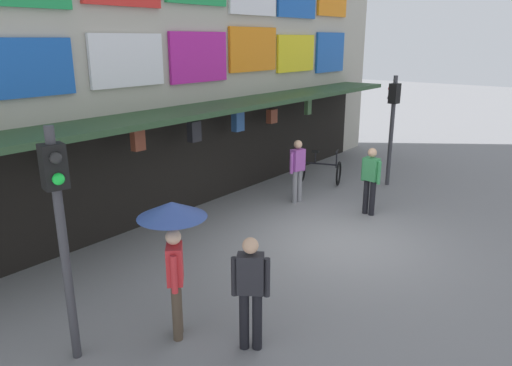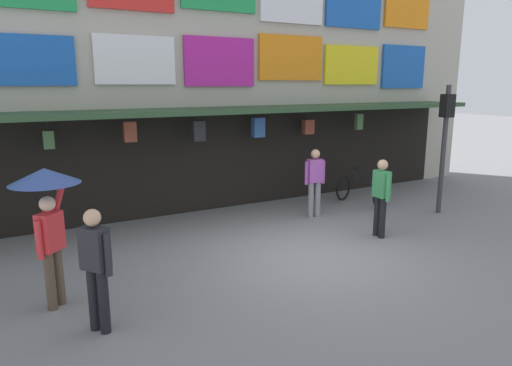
{
  "view_description": "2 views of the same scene",
  "coord_description": "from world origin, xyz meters",
  "px_view_note": "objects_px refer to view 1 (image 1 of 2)",
  "views": [
    {
      "loc": [
        -8.53,
        -4.55,
        4.18
      ],
      "look_at": [
        -1.34,
        1.13,
        1.41
      ],
      "focal_mm": 33.54,
      "sensor_mm": 36.0,
      "label": 1
    },
    {
      "loc": [
        -4.92,
        -6.77,
        3.22
      ],
      "look_at": [
        -0.53,
        1.16,
        1.26
      ],
      "focal_mm": 32.14,
      "sensor_mm": 36.0,
      "label": 2
    }
  ],
  "objects_px": {
    "pedestrian_in_blue": "(297,168)",
    "pedestrian_with_umbrella": "(173,232)",
    "traffic_light_near": "(59,210)",
    "pedestrian_in_purple": "(371,178)",
    "pedestrian_in_red": "(251,288)",
    "bicycle_parked": "(320,171)",
    "traffic_light_far": "(393,113)"
  },
  "relations": [
    {
      "from": "traffic_light_far",
      "to": "bicycle_parked",
      "type": "relative_size",
      "value": 2.4
    },
    {
      "from": "pedestrian_with_umbrella",
      "to": "pedestrian_in_red",
      "type": "xyz_separation_m",
      "value": [
        0.43,
        -1.02,
        -0.69
      ]
    },
    {
      "from": "traffic_light_near",
      "to": "pedestrian_with_umbrella",
      "type": "xyz_separation_m",
      "value": [
        1.19,
        -0.73,
        -0.5
      ]
    },
    {
      "from": "pedestrian_in_red",
      "to": "pedestrian_with_umbrella",
      "type": "bearing_deg",
      "value": 113.04
    },
    {
      "from": "bicycle_parked",
      "to": "pedestrian_in_purple",
      "type": "height_order",
      "value": "pedestrian_in_purple"
    },
    {
      "from": "bicycle_parked",
      "to": "pedestrian_in_purple",
      "type": "bearing_deg",
      "value": -123.69
    },
    {
      "from": "pedestrian_with_umbrella",
      "to": "pedestrian_in_purple",
      "type": "relative_size",
      "value": 1.24
    },
    {
      "from": "traffic_light_far",
      "to": "bicycle_parked",
      "type": "distance_m",
      "value": 2.65
    },
    {
      "from": "traffic_light_near",
      "to": "pedestrian_in_blue",
      "type": "bearing_deg",
      "value": 9.75
    },
    {
      "from": "traffic_light_near",
      "to": "bicycle_parked",
      "type": "distance_m",
      "value": 9.47
    },
    {
      "from": "traffic_light_far",
      "to": "pedestrian_with_umbrella",
      "type": "height_order",
      "value": "traffic_light_far"
    },
    {
      "from": "pedestrian_in_purple",
      "to": "pedestrian_in_red",
      "type": "xyz_separation_m",
      "value": [
        -6.0,
        -1.09,
        0.0
      ]
    },
    {
      "from": "traffic_light_far",
      "to": "pedestrian_in_red",
      "type": "distance_m",
      "value": 8.93
    },
    {
      "from": "traffic_light_far",
      "to": "pedestrian_in_red",
      "type": "relative_size",
      "value": 1.9
    },
    {
      "from": "traffic_light_near",
      "to": "traffic_light_far",
      "type": "bearing_deg",
      "value": 0.11
    },
    {
      "from": "bicycle_parked",
      "to": "pedestrian_in_purple",
      "type": "relative_size",
      "value": 0.79
    },
    {
      "from": "bicycle_parked",
      "to": "pedestrian_in_blue",
      "type": "height_order",
      "value": "pedestrian_in_blue"
    },
    {
      "from": "pedestrian_in_blue",
      "to": "pedestrian_with_umbrella",
      "type": "bearing_deg",
      "value": -162.01
    },
    {
      "from": "bicycle_parked",
      "to": "pedestrian_in_red",
      "type": "distance_m",
      "value": 8.28
    },
    {
      "from": "pedestrian_with_umbrella",
      "to": "pedestrian_in_red",
      "type": "distance_m",
      "value": 1.31
    },
    {
      "from": "pedestrian_in_blue",
      "to": "pedestrian_in_red",
      "type": "xyz_separation_m",
      "value": [
        -5.67,
        -3.0,
        0.0
      ]
    },
    {
      "from": "bicycle_parked",
      "to": "pedestrian_in_red",
      "type": "relative_size",
      "value": 0.79
    },
    {
      "from": "traffic_light_near",
      "to": "pedestrian_in_red",
      "type": "distance_m",
      "value": 2.67
    },
    {
      "from": "pedestrian_in_purple",
      "to": "pedestrian_in_red",
      "type": "relative_size",
      "value": 1.0
    },
    {
      "from": "traffic_light_near",
      "to": "pedestrian_in_purple",
      "type": "distance_m",
      "value": 7.74
    },
    {
      "from": "pedestrian_in_blue",
      "to": "pedestrian_in_purple",
      "type": "bearing_deg",
      "value": -80.31
    },
    {
      "from": "traffic_light_far",
      "to": "pedestrian_in_purple",
      "type": "distance_m",
      "value": 3.01
    },
    {
      "from": "traffic_light_far",
      "to": "pedestrian_with_umbrella",
      "type": "bearing_deg",
      "value": -175.31
    },
    {
      "from": "traffic_light_far",
      "to": "bicycle_parked",
      "type": "xyz_separation_m",
      "value": [
        -1.14,
        1.63,
        -1.75
      ]
    },
    {
      "from": "traffic_light_near",
      "to": "bicycle_parked",
      "type": "relative_size",
      "value": 2.4
    },
    {
      "from": "pedestrian_with_umbrella",
      "to": "pedestrian_in_purple",
      "type": "height_order",
      "value": "pedestrian_with_umbrella"
    },
    {
      "from": "traffic_light_near",
      "to": "pedestrian_with_umbrella",
      "type": "bearing_deg",
      "value": -31.36
    }
  ]
}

